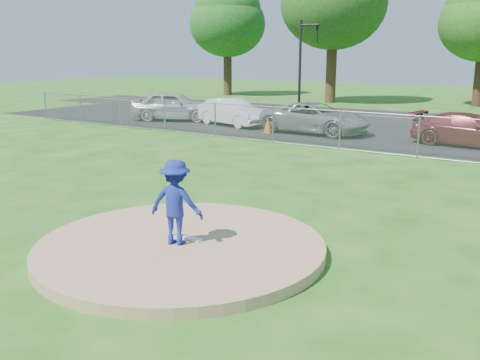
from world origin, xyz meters
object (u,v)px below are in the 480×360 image
object	(u,v)px
pitcher	(176,202)
traffic_cone	(268,125)
tree_far_left	(227,14)
parked_car_darkred	(469,130)
traffic_signal_left	(304,59)
parked_car_silver	(174,106)
parked_car_white	(232,112)
parked_car_gray	(315,118)

from	to	relation	value
pitcher	traffic_cone	size ratio (longest dim) A/B	2.07
tree_far_left	traffic_cone	distance (m)	25.09
parked_car_darkred	traffic_signal_left	bearing A→B (deg)	63.86
traffic_cone	parked_car_silver	distance (m)	6.95
tree_far_left	traffic_signal_left	world-z (taller)	tree_far_left
tree_far_left	traffic_signal_left	bearing A→B (deg)	-39.73
tree_far_left	parked_car_darkred	xyz separation A→B (m)	(24.02, -17.41, -6.39)
tree_far_left	traffic_cone	xyz separation A→B (m)	(15.37, -18.68, -6.67)
traffic_signal_left	traffic_cone	bearing A→B (deg)	-74.45
parked_car_white	pitcher	bearing A→B (deg)	-135.26
parked_car_silver	parked_car_darkred	bearing A→B (deg)	-113.69
traffic_cone	parked_car_gray	xyz separation A→B (m)	(1.91, 1.12, 0.33)
tree_far_left	parked_car_gray	world-z (taller)	tree_far_left
pitcher	traffic_cone	bearing A→B (deg)	-80.69
pitcher	parked_car_gray	distance (m)	16.23
parked_car_silver	parked_car_darkred	xyz separation A→B (m)	(15.47, 0.01, -0.15)
parked_car_gray	traffic_signal_left	bearing A→B (deg)	33.40
parked_car_gray	parked_car_white	bearing A→B (deg)	89.56
traffic_signal_left	parked_car_white	bearing A→B (deg)	-97.19
tree_far_left	pitcher	world-z (taller)	tree_far_left
parked_car_white	parked_car_darkred	size ratio (longest dim) A/B	0.92
traffic_cone	parked_car_darkred	bearing A→B (deg)	8.35
traffic_signal_left	parked_car_darkred	world-z (taller)	traffic_signal_left
pitcher	tree_far_left	bearing A→B (deg)	-71.73
traffic_cone	parked_car_silver	size ratio (longest dim) A/B	0.16
traffic_cone	pitcher	bearing A→B (deg)	-65.37
traffic_signal_left	pitcher	distance (m)	23.88
parked_car_silver	parked_car_gray	distance (m)	8.73
tree_far_left	pitcher	distance (m)	40.19
traffic_cone	parked_car_darkred	distance (m)	8.74
traffic_signal_left	pitcher	world-z (taller)	traffic_signal_left
parked_car_gray	parked_car_darkred	bearing A→B (deg)	-86.93
traffic_signal_left	parked_car_gray	xyz separation A→B (m)	(4.04, -6.56, -2.64)
traffic_signal_left	pitcher	xyz separation A→B (m)	(8.75, -22.09, -2.37)
pitcher	parked_car_white	world-z (taller)	pitcher
parked_car_silver	tree_far_left	bearing A→B (deg)	2.41
tree_far_left	parked_car_silver	bearing A→B (deg)	-63.85
traffic_cone	parked_car_gray	size ratio (longest dim) A/B	0.15
pitcher	parked_car_gray	size ratio (longest dim) A/B	0.31
parked_car_darkred	traffic_cone	bearing A→B (deg)	102.93
traffic_signal_left	parked_car_darkred	bearing A→B (deg)	-30.73
parked_car_silver	parked_car_gray	size ratio (longest dim) A/B	0.93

